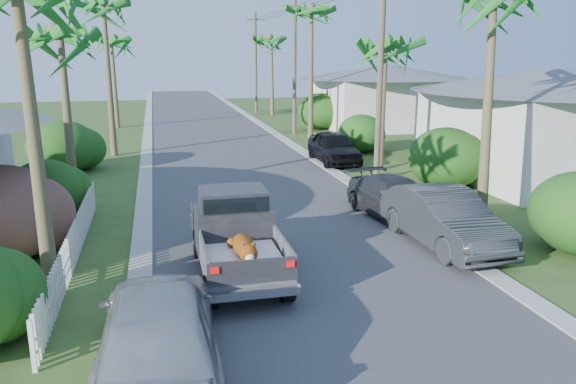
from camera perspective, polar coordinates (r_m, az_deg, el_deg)
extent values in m
plane|color=#334C1C|center=(11.59, 7.23, -14.12)|extent=(120.00, 120.00, 0.00)
cube|color=#38383A|center=(35.16, -7.08, 4.97)|extent=(8.00, 100.00, 0.02)
cube|color=#A5A39E|center=(34.97, -14.12, 4.64)|extent=(0.60, 100.00, 0.06)
cube|color=#A5A39E|center=(35.87, -0.22, 5.28)|extent=(0.60, 100.00, 0.06)
cylinder|color=black|center=(12.50, -7.86, -10.02)|extent=(0.28, 0.76, 0.76)
cylinder|color=black|center=(12.75, -0.13, -9.40)|extent=(0.28, 0.76, 0.76)
cylinder|color=black|center=(15.52, -9.04, -5.23)|extent=(0.28, 0.76, 0.76)
cylinder|color=black|center=(15.72, -2.84, -4.82)|extent=(0.28, 0.76, 0.76)
cube|color=slate|center=(13.10, -4.44, -7.65)|extent=(1.90, 2.40, 0.24)
cube|color=slate|center=(12.87, -8.55, -6.36)|extent=(0.06, 2.40, 0.55)
cube|color=slate|center=(13.12, -0.48, -5.79)|extent=(0.06, 2.40, 0.55)
cube|color=black|center=(11.89, -3.59, -8.07)|extent=(1.92, 0.08, 0.52)
cube|color=silver|center=(11.91, -3.43, -10.27)|extent=(1.98, 0.18, 0.18)
cube|color=red|center=(11.70, -7.46, -7.90)|extent=(0.18, 0.05, 0.14)
cube|color=red|center=(11.95, 0.25, -7.31)|extent=(0.18, 0.05, 0.14)
cube|color=black|center=(14.68, -5.60, -3.49)|extent=(1.94, 1.65, 1.10)
cube|color=black|center=(14.48, -5.67, -0.73)|extent=(1.70, 1.35, 0.55)
cube|color=black|center=(13.85, -5.29, -1.53)|extent=(1.60, 0.05, 0.45)
cube|color=black|center=(15.91, -6.20, -2.68)|extent=(1.94, 1.20, 0.80)
cube|color=white|center=(13.02, -4.46, -6.83)|extent=(1.70, 2.10, 0.16)
ellipsoid|color=orange|center=(13.01, -4.55, -5.45)|extent=(0.48, 1.25, 0.43)
sphere|color=orange|center=(12.29, -4.02, -6.23)|extent=(0.40, 0.40, 0.40)
ellipsoid|color=white|center=(13.05, -4.55, -5.86)|extent=(0.32, 0.86, 0.18)
imported|color=#2E3133|center=(16.72, 15.50, -2.59)|extent=(2.00, 5.05, 1.64)
imported|color=#2A2C2E|center=(19.12, 10.97, -0.72)|extent=(2.51, 4.86, 1.35)
imported|color=black|center=(28.56, 4.68, 4.54)|extent=(1.90, 4.64, 1.58)
imported|color=#A0A4A7|center=(10.08, -13.03, -13.40)|extent=(2.17, 5.11, 1.72)
cone|color=brown|center=(12.94, -24.30, 4.12)|extent=(0.36, 0.71, 7.01)
cone|color=brown|center=(21.89, -21.48, 6.87)|extent=(0.36, 0.61, 6.21)
cone|color=brown|center=(31.66, -17.73, 10.71)|extent=(0.36, 0.36, 8.00)
cone|color=brown|center=(43.69, -17.21, 10.47)|extent=(0.36, 0.75, 6.51)
cone|color=brown|center=(18.56, 19.61, 7.95)|extent=(0.36, 0.73, 7.51)
cone|color=brown|center=(26.73, 9.58, 8.53)|extent=(0.36, 0.54, 6.01)
cone|color=brown|center=(36.92, 2.36, 11.86)|extent=(0.36, 0.36, 8.20)
cone|color=brown|center=(50.62, -1.66, 11.64)|extent=(0.36, 0.63, 6.81)
ellipsoid|color=#AB1843|center=(16.60, -27.09, -2.04)|extent=(3.00, 3.30, 2.60)
ellipsoid|color=#194012|center=(20.38, -23.37, 0.22)|extent=(2.40, 2.64, 2.00)
ellipsoid|color=#194012|center=(28.20, -21.93, 4.30)|extent=(3.20, 3.52, 2.40)
ellipsoid|color=#194012|center=(23.91, 15.76, 3.35)|extent=(3.00, 3.30, 2.50)
ellipsoid|color=#194012|center=(31.90, 7.47, 5.93)|extent=(2.60, 2.86, 2.10)
ellipsoid|color=#194012|center=(41.45, 3.24, 8.20)|extent=(3.20, 3.52, 2.60)
cube|color=white|center=(16.00, -20.91, -4.96)|extent=(0.10, 11.00, 1.00)
cube|color=silver|center=(27.49, 24.42, 5.32)|extent=(8.00, 9.00, 3.80)
cone|color=#595B60|center=(27.28, 24.93, 10.30)|extent=(6.48, 6.48, 1.00)
cube|color=silver|center=(43.08, 9.72, 8.91)|extent=(9.00, 8.00, 3.60)
cone|color=#595B60|center=(42.95, 9.85, 11.97)|extent=(6.48, 6.48, 1.00)
cylinder|color=brown|center=(24.41, 9.35, 11.58)|extent=(0.26, 0.26, 9.00)
cylinder|color=brown|center=(38.69, 0.67, 12.56)|extent=(0.26, 0.26, 9.00)
cube|color=brown|center=(38.79, 0.69, 18.33)|extent=(1.60, 0.10, 0.10)
cylinder|color=brown|center=(53.37, -3.30, 12.92)|extent=(0.26, 0.26, 9.00)
cube|color=brown|center=(53.44, -3.37, 17.10)|extent=(1.60, 0.10, 0.10)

